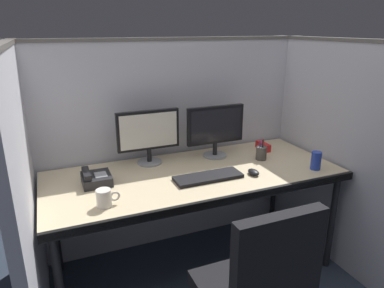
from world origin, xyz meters
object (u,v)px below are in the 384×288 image
(monitor_left, at_px, (148,133))
(coffee_mug, at_px, (105,198))
(desk, at_px, (196,180))
(soda_can, at_px, (316,161))
(keyboard_main, at_px, (208,177))
(desk_phone, at_px, (96,178))
(red_stapler, at_px, (263,146))
(pen_cup, at_px, (261,153))
(monitor_right, at_px, (215,128))
(computer_mouse, at_px, (253,172))

(monitor_left, relative_size, coffee_mug, 3.41)
(desk, relative_size, soda_can, 15.57)
(keyboard_main, distance_m, soda_can, 0.74)
(desk_phone, xyz_separation_m, red_stapler, (1.28, 0.14, -0.01))
(desk, bearing_deg, red_stapler, 18.65)
(desk, distance_m, red_stapler, 0.70)
(monitor_left, height_order, desk_phone, monitor_left)
(coffee_mug, bearing_deg, keyboard_main, 9.69)
(pen_cup, bearing_deg, red_stapler, 52.93)
(desk, bearing_deg, pen_cup, 5.40)
(monitor_right, height_order, red_stapler, monitor_right)
(soda_can, bearing_deg, desk, 162.25)
(pen_cup, bearing_deg, computer_mouse, -132.59)
(coffee_mug, bearing_deg, computer_mouse, 3.40)
(desk, xyz_separation_m, computer_mouse, (0.33, -0.16, 0.07))
(monitor_left, xyz_separation_m, desk_phone, (-0.39, -0.20, -0.18))
(desk, relative_size, pen_cup, 12.12)
(monitor_left, distance_m, monitor_right, 0.48)
(computer_mouse, relative_size, desk_phone, 0.51)
(keyboard_main, relative_size, desk_phone, 2.26)
(coffee_mug, distance_m, pen_cup, 1.18)
(monitor_left, xyz_separation_m, keyboard_main, (0.27, -0.39, -0.20))
(desk, height_order, keyboard_main, keyboard_main)
(red_stapler, bearing_deg, coffee_mug, -160.83)
(desk, bearing_deg, coffee_mug, -160.27)
(computer_mouse, bearing_deg, soda_can, -10.44)
(monitor_left, bearing_deg, desk, -51.50)
(keyboard_main, distance_m, red_stapler, 0.71)
(desk_phone, distance_m, red_stapler, 1.29)
(computer_mouse, xyz_separation_m, soda_can, (0.43, -0.08, 0.04))
(monitor_right, bearing_deg, computer_mouse, -78.78)
(monitor_right, xyz_separation_m, coffee_mug, (-0.87, -0.46, -0.17))
(monitor_left, height_order, computer_mouse, monitor_left)
(computer_mouse, height_order, soda_can, soda_can)
(keyboard_main, height_order, soda_can, soda_can)
(desk, distance_m, monitor_right, 0.44)
(desk_phone, bearing_deg, monitor_right, 9.64)
(monitor_left, xyz_separation_m, coffee_mug, (-0.39, -0.51, -0.17))
(desk, relative_size, desk_phone, 10.00)
(desk, bearing_deg, monitor_right, 42.75)
(monitor_left, relative_size, desk_phone, 2.26)
(red_stapler, height_order, pen_cup, pen_cup)
(keyboard_main, xyz_separation_m, coffee_mug, (-0.65, -0.11, 0.04))
(monitor_right, bearing_deg, desk_phone, -170.36)
(pen_cup, bearing_deg, desk_phone, 178.23)
(red_stapler, bearing_deg, monitor_left, 175.98)
(pen_cup, bearing_deg, monitor_right, 146.38)
(desk, height_order, soda_can, soda_can)
(computer_mouse, bearing_deg, monitor_left, 141.18)
(computer_mouse, relative_size, coffee_mug, 0.76)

